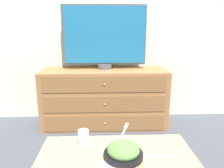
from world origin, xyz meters
TOP-DOWN VIEW (x-y plane):
  - ground_plane at (0.00, 0.00)m, footprint 12.00×12.00m
  - wall_back at (0.00, 0.03)m, footprint 12.00×0.05m
  - dresser at (-0.06, -0.29)m, footprint 1.54×0.53m
  - tv at (-0.06, -0.20)m, footprint 1.03×0.18m
  - coffee_table at (0.01, -1.76)m, footprint 0.96×0.52m
  - takeout_bowl at (0.05, -1.78)m, footprint 0.24×0.24m
  - drink_cup at (-0.20, -1.64)m, footprint 0.07×0.07m
  - knife at (0.28, -1.78)m, footprint 0.20×0.02m

SIDE VIEW (x-z plane):
  - ground_plane at x=0.00m, z-range 0.00..0.00m
  - dresser at x=-0.06m, z-range 0.00..0.72m
  - coffee_table at x=0.01m, z-range 0.16..0.62m
  - knife at x=0.28m, z-range 0.46..0.46m
  - takeout_bowl at x=0.05m, z-range 0.40..0.60m
  - drink_cup at x=-0.20m, z-range 0.45..0.56m
  - tv at x=-0.06m, z-range 0.73..1.51m
  - wall_back at x=0.00m, z-range 0.00..2.60m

